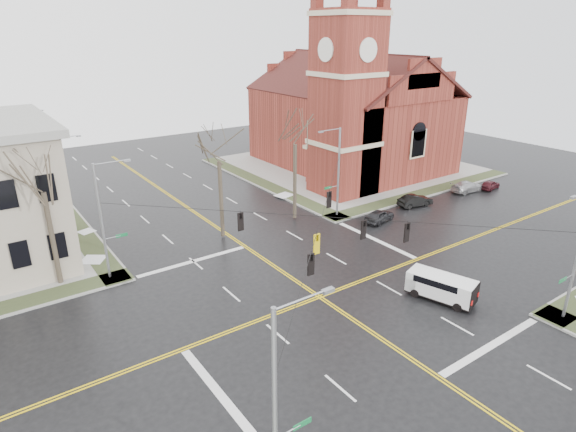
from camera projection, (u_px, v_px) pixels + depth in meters
ground at (320, 297)px, 34.56m from camera, size 120.00×120.00×0.00m
sidewalks at (320, 296)px, 34.53m from camera, size 80.00×80.00×0.17m
road_markings at (320, 297)px, 34.56m from camera, size 100.00×100.00×0.01m
church at (350, 106)px, 63.68m from camera, size 24.28×27.48×27.50m
signal_pole_ne at (337, 170)px, 47.61m from camera, size 2.75×0.22×9.00m
signal_pole_nw at (104, 218)px, 35.44m from camera, size 2.75×0.22×9.00m
signal_pole_sw at (279, 403)px, 17.93m from camera, size 2.75×0.22×9.00m
span_wires at (322, 217)px, 32.31m from camera, size 23.02×23.02×0.03m
traffic_signals at (328, 230)px, 32.08m from camera, size 8.21×8.26×1.30m
streetlight_north_a at (65, 172)px, 48.53m from camera, size 2.30×0.20×8.00m
streetlight_north_b at (31, 138)px, 63.76m from camera, size 2.30×0.20×8.00m
cargo_van at (439, 285)px, 34.02m from camera, size 3.16×5.05×1.80m
parked_car_a at (379, 216)px, 47.82m from camera, size 3.98×2.27×1.28m
parked_car_b at (415, 201)px, 52.03m from camera, size 4.10×2.00×1.29m
parked_car_c at (467, 186)px, 56.72m from camera, size 4.51×2.13×1.27m
parked_car_d at (490, 185)px, 57.66m from camera, size 3.42×1.80×1.11m
tree_nw_far at (42, 186)px, 33.51m from camera, size 4.00×4.00×10.70m
tree_nw_near at (219, 156)px, 41.67m from camera, size 4.00×4.00×10.60m
tree_ne at (295, 139)px, 45.81m from camera, size 4.00×4.00×11.28m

